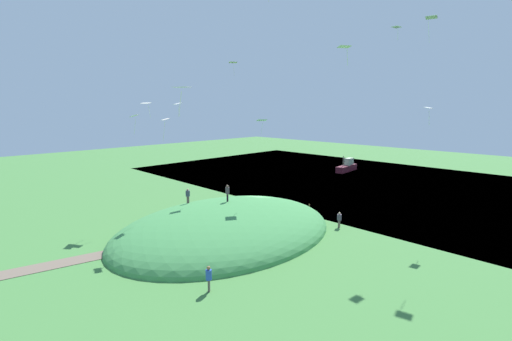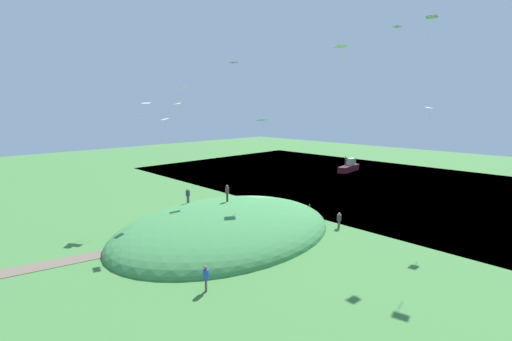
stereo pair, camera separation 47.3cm
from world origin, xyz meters
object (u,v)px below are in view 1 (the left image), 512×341
at_px(kite_0, 165,121).
at_px(kite_6, 345,48).
at_px(kite_3, 233,63).
at_px(person_with_child, 188,194).
at_px(boat_on_lake, 347,167).
at_px(kite_7, 397,27).
at_px(kite_10, 146,104).
at_px(kite_5, 181,89).
at_px(person_on_hilltop, 339,218).
at_px(mooring_post, 309,209).
at_px(person_watching_kites, 209,276).
at_px(person_near_shore, 227,191).
at_px(kite_9, 134,117).
at_px(kite_1, 262,121).
at_px(kite_2, 178,104).
at_px(kite_4, 428,109).
at_px(kite_8, 431,19).

distance_m(kite_0, kite_6, 18.05).
bearing_deg(kite_3, person_with_child, 8.24).
height_order(boat_on_lake, kite_7, kite_7).
xyz_separation_m(kite_6, kite_10, (0.25, -23.92, -3.02)).
relative_size(boat_on_lake, kite_5, 4.01).
relative_size(person_on_hilltop, mooring_post, 1.31).
distance_m(person_watching_kites, kite_3, 26.93).
bearing_deg(kite_0, kite_6, 96.15).
bearing_deg(mooring_post, kite_5, 16.89).
bearing_deg(person_near_shore, mooring_post, -52.16).
height_order(person_with_child, kite_5, kite_5).
height_order(boat_on_lake, kite_9, kite_9).
distance_m(person_with_child, kite_7, 26.54).
xyz_separation_m(person_near_shore, kite_1, (-2.92, 2.19, 7.34)).
relative_size(kite_5, mooring_post, 1.32).
relative_size(kite_2, kite_6, 1.27).
height_order(person_on_hilltop, mooring_post, person_on_hilltop).
distance_m(person_watching_kites, person_on_hilltop, 17.42).
relative_size(kite_1, mooring_post, 1.29).
xyz_separation_m(kite_4, kite_8, (1.51, 0.09, 7.84)).
distance_m(person_with_child, kite_9, 10.00).
bearing_deg(kite_9, kite_10, 178.59).
xyz_separation_m(person_watching_kites, kite_4, (-22.50, 5.41, 11.01)).
bearing_deg(kite_0, kite_4, 138.26).
relative_size(boat_on_lake, kite_9, 3.07).
distance_m(person_near_shore, kite_10, 12.95).
bearing_deg(kite_2, kite_4, 128.40).
relative_size(kite_7, kite_10, 0.77).
bearing_deg(kite_9, kite_8, 125.95).
relative_size(person_near_shore, kite_4, 1.04).
relative_size(kite_0, kite_7, 1.73).
distance_m(person_with_child, kite_3, 16.56).
distance_m(kite_0, kite_8, 25.54).
distance_m(boat_on_lake, person_on_hilltop, 34.24).
bearing_deg(boat_on_lake, kite_8, -144.57).
bearing_deg(kite_4, kite_5, -10.60).
height_order(kite_6, mooring_post, kite_6).
bearing_deg(kite_4, kite_7, -49.58).
relative_size(kite_8, mooring_post, 1.76).
distance_m(person_on_hilltop, mooring_post, 5.12).
bearing_deg(kite_0, person_with_child, -147.08).
height_order(kite_1, kite_4, kite_4).
height_order(kite_7, kite_8, kite_8).
bearing_deg(kite_3, mooring_post, 110.60).
relative_size(person_near_shore, kite_1, 1.13).
relative_size(person_with_child, kite_3, 1.08).
xyz_separation_m(boat_on_lake, person_watching_kites, (47.34, 17.31, 0.31)).
distance_m(kite_1, kite_5, 17.30).
height_order(kite_4, kite_7, kite_7).
relative_size(kite_5, kite_7, 1.31).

